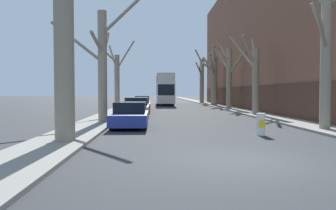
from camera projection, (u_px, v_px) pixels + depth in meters
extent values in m
plane|color=#2B2D30|center=(246.00, 161.00, 8.88)|extent=(300.00, 300.00, 0.00)
cube|color=gray|center=(134.00, 102.00, 58.53)|extent=(2.26, 120.00, 0.12)
cube|color=gray|center=(201.00, 102.00, 59.05)|extent=(2.26, 120.00, 0.12)
cube|color=brown|center=(283.00, 39.00, 36.84)|extent=(10.00, 44.76, 15.80)
cube|color=#492D21|center=(239.00, 98.00, 36.89)|extent=(0.12, 43.86, 2.50)
cylinder|color=gray|center=(64.00, 45.00, 11.77)|extent=(0.72, 0.72, 7.17)
cylinder|color=gray|center=(102.00, 68.00, 19.26)|extent=(0.53, 0.53, 6.64)
cylinder|color=gray|center=(105.00, 47.00, 20.19)|extent=(0.26, 2.11, 2.14)
cylinder|color=gray|center=(102.00, 23.00, 20.01)|extent=(0.47, 1.89, 2.01)
cylinder|color=gray|center=(125.00, 12.00, 18.99)|extent=(2.90, 0.61, 2.64)
cylinder|color=gray|center=(77.00, 42.00, 19.14)|extent=(3.03, 0.19, 2.44)
cylinder|color=gray|center=(97.00, 43.00, 18.40)|extent=(0.55, 1.72, 1.12)
cylinder|color=gray|center=(117.00, 85.00, 26.91)|extent=(0.42, 0.42, 4.92)
cylinder|color=gray|center=(113.00, 58.00, 27.21)|extent=(0.90, 1.00, 2.19)
cylinder|color=gray|center=(107.00, 54.00, 26.15)|extent=(1.51, 1.44, 1.42)
cylinder|color=gray|center=(126.00, 55.00, 27.99)|extent=(1.43, 2.49, 2.74)
cylinder|color=gray|center=(326.00, 58.00, 15.69)|extent=(0.50, 0.50, 7.02)
cylinder|color=gray|center=(320.00, 25.00, 14.54)|extent=(1.90, 2.31, 2.04)
cylinder|color=gray|center=(319.00, 22.00, 15.46)|extent=(1.09, 0.50, 1.79)
cylinder|color=gray|center=(256.00, 82.00, 25.92)|extent=(0.53, 0.53, 5.38)
cylinder|color=gray|center=(243.00, 53.00, 26.39)|extent=(2.03, 1.44, 2.99)
cylinder|color=gray|center=(249.00, 52.00, 25.63)|extent=(1.37, 0.56, 2.65)
cylinder|color=gray|center=(253.00, 63.00, 26.64)|extent=(0.27, 1.72, 2.22)
cylinder|color=gray|center=(254.00, 54.00, 26.50)|extent=(0.34, 1.53, 2.83)
cylinder|color=gray|center=(229.00, 79.00, 35.90)|extent=(0.58, 0.58, 6.68)
cylinder|color=gray|center=(222.00, 58.00, 35.95)|extent=(1.81, 0.59, 2.11)
cylinder|color=gray|center=(223.00, 49.00, 35.84)|extent=(1.64, 0.43, 2.65)
cylinder|color=gray|center=(236.00, 63.00, 34.72)|extent=(1.28, 2.49, 2.34)
cylinder|color=gray|center=(223.00, 61.00, 36.44)|extent=(1.36, 1.53, 2.30)
cylinder|color=gray|center=(224.00, 58.00, 35.73)|extent=(1.45, 0.32, 2.50)
cylinder|color=gray|center=(214.00, 82.00, 44.94)|extent=(0.90, 0.90, 6.67)
cylinder|color=gray|center=(212.00, 65.00, 43.79)|extent=(1.36, 2.45, 3.19)
cylinder|color=gray|center=(208.00, 67.00, 44.72)|extent=(1.81, 0.54, 1.31)
cylinder|color=gray|center=(214.00, 54.00, 43.51)|extent=(0.87, 2.82, 2.26)
cylinder|color=gray|center=(208.00, 65.00, 44.69)|extent=(1.88, 0.59, 2.16)
cylinder|color=gray|center=(202.00, 81.00, 55.28)|extent=(0.72, 0.72, 7.43)
cylinder|color=gray|center=(200.00, 72.00, 54.30)|extent=(1.05, 2.04, 1.59)
cylinder|color=gray|center=(199.00, 69.00, 54.58)|extent=(1.48, 1.52, 2.37)
cylinder|color=gray|center=(199.00, 56.00, 54.98)|extent=(1.43, 0.51, 2.39)
cube|color=silver|center=(165.00, 94.00, 48.58)|extent=(2.41, 11.90, 2.64)
cube|color=silver|center=(165.00, 80.00, 48.50)|extent=(2.36, 11.67, 1.30)
cube|color=#B8B1A9|center=(165.00, 75.00, 48.47)|extent=(2.36, 11.67, 0.12)
cube|color=black|center=(165.00, 90.00, 48.56)|extent=(2.44, 10.48, 1.37)
cube|color=black|center=(165.00, 80.00, 48.50)|extent=(2.44, 10.48, 0.99)
cube|color=black|center=(166.00, 90.00, 42.63)|extent=(2.16, 0.06, 1.44)
cylinder|color=black|center=(158.00, 102.00, 45.01)|extent=(0.30, 1.03, 1.03)
cylinder|color=black|center=(173.00, 102.00, 45.10)|extent=(0.30, 1.03, 1.03)
cylinder|color=black|center=(158.00, 101.00, 51.90)|extent=(0.30, 1.03, 1.03)
cylinder|color=black|center=(171.00, 101.00, 51.99)|extent=(0.30, 1.03, 1.03)
cube|color=navy|center=(130.00, 118.00, 17.56)|extent=(1.86, 4.54, 0.59)
cube|color=black|center=(130.00, 107.00, 17.81)|extent=(1.64, 2.36, 0.57)
cylinder|color=black|center=(111.00, 124.00, 16.17)|extent=(0.20, 0.62, 0.62)
cylinder|color=black|center=(145.00, 124.00, 16.25)|extent=(0.20, 0.62, 0.62)
cylinder|color=black|center=(118.00, 119.00, 18.90)|extent=(0.20, 0.62, 0.62)
cylinder|color=black|center=(146.00, 119.00, 18.97)|extent=(0.20, 0.62, 0.62)
cube|color=#9EA3AD|center=(136.00, 111.00, 23.96)|extent=(1.80, 4.21, 0.69)
cube|color=black|center=(137.00, 102.00, 24.18)|extent=(1.58, 2.19, 0.61)
cylinder|color=black|center=(124.00, 115.00, 22.67)|extent=(0.20, 0.61, 0.61)
cylinder|color=black|center=(147.00, 115.00, 22.74)|extent=(0.20, 0.61, 0.61)
cylinder|color=black|center=(127.00, 113.00, 25.19)|extent=(0.20, 0.61, 0.61)
cylinder|color=black|center=(148.00, 112.00, 25.26)|extent=(0.20, 0.61, 0.61)
cube|color=maroon|center=(140.00, 107.00, 29.97)|extent=(1.88, 4.56, 0.68)
cube|color=black|center=(140.00, 100.00, 30.22)|extent=(1.65, 2.37, 0.56)
cylinder|color=black|center=(130.00, 110.00, 28.58)|extent=(0.20, 0.61, 0.61)
cylinder|color=black|center=(149.00, 110.00, 28.65)|extent=(0.20, 0.61, 0.61)
cylinder|color=black|center=(132.00, 109.00, 31.30)|extent=(0.20, 0.61, 0.61)
cylinder|color=black|center=(149.00, 109.00, 31.38)|extent=(0.20, 0.61, 0.61)
cube|color=black|center=(142.00, 104.00, 35.93)|extent=(1.72, 3.91, 0.70)
cube|color=black|center=(142.00, 99.00, 36.14)|extent=(1.51, 2.04, 0.58)
cylinder|color=black|center=(135.00, 107.00, 34.74)|extent=(0.20, 0.67, 0.67)
cylinder|color=black|center=(149.00, 107.00, 34.80)|extent=(0.20, 0.67, 0.67)
cylinder|color=black|center=(136.00, 106.00, 37.08)|extent=(0.20, 0.67, 0.67)
cylinder|color=black|center=(149.00, 106.00, 37.15)|extent=(0.20, 0.67, 0.67)
cylinder|color=white|center=(261.00, 124.00, 14.22)|extent=(0.37, 0.37, 0.96)
cube|color=yellow|center=(262.00, 124.00, 14.02)|extent=(0.26, 0.01, 0.35)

